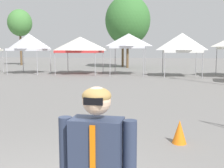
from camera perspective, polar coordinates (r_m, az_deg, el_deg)
canopy_tent_center at (r=25.35m, az=-16.86°, el=8.29°), size 2.91×2.91×3.49m
canopy_tent_left_of_center at (r=24.04m, az=-6.63°, el=8.09°), size 3.61×3.61×3.21m
canopy_tent_behind_center at (r=23.15m, az=3.46°, el=8.89°), size 2.84×2.84×3.43m
canopy_tent_behind_right at (r=22.18m, az=14.30°, el=8.28°), size 3.00×3.00×3.38m
tree_behind_tents_left at (r=39.96m, az=-18.58°, el=11.91°), size 3.25×3.25×7.52m
tree_behind_tents_right at (r=32.16m, az=3.28°, el=13.03°), size 5.13×5.13×8.25m
tree_behind_tents_center at (r=35.00m, az=2.27°, el=13.62°), size 3.99×3.99×8.28m
traffic_cone_lot_center at (r=6.36m, az=13.83°, el=-9.60°), size 0.32×0.32×0.53m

